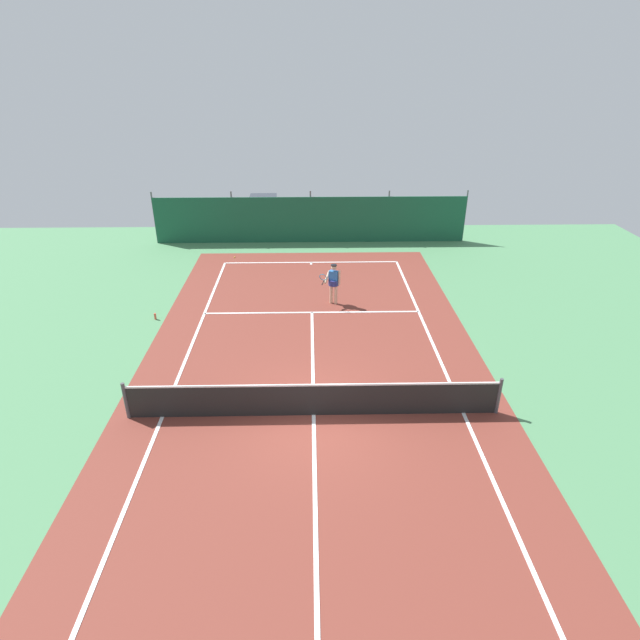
{
  "coord_description": "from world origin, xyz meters",
  "views": [
    {
      "loc": [
        -0.07,
        -11.43,
        8.66
      ],
      "look_at": [
        0.26,
        3.98,
        0.9
      ],
      "focal_mm": 29.02,
      "sensor_mm": 36.0,
      "label": 1
    }
  ],
  "objects": [
    {
      "name": "tennis_player",
      "position": [
        0.85,
        7.22,
        0.96
      ],
      "size": [
        0.84,
        0.65,
        1.64
      ],
      "rotation": [
        0.0,
        0.0,
        2.74
      ],
      "color": "#D8AD8C",
      "rests_on": "ground"
    },
    {
      "name": "water_bottle",
      "position": [
        -5.85,
        5.96,
        0.12
      ],
      "size": [
        0.08,
        0.08,
        0.24
      ],
      "primitive_type": "cylinder",
      "color": "#D84C38",
      "rests_on": "ground"
    },
    {
      "name": "back_fence",
      "position": [
        -0.0,
        15.53,
        0.67
      ],
      "size": [
        16.3,
        0.98,
        2.7
      ],
      "color": "#195138",
      "rests_on": "ground"
    },
    {
      "name": "tennis_net",
      "position": [
        0.0,
        0.0,
        0.51
      ],
      "size": [
        10.12,
        0.1,
        1.1
      ],
      "color": "black",
      "rests_on": "ground"
    },
    {
      "name": "parked_car",
      "position": [
        -2.71,
        18.17,
        0.84
      ],
      "size": [
        2.09,
        4.24,
        1.68
      ],
      "rotation": [
        0.0,
        0.0,
        0.02
      ],
      "color": "silver",
      "rests_on": "ground"
    },
    {
      "name": "tennis_ball_near_player",
      "position": [
        -3.75,
        12.64,
        0.03
      ],
      "size": [
        0.07,
        0.07,
        0.07
      ],
      "primitive_type": "sphere",
      "color": "#CCDB33",
      "rests_on": "ground"
    },
    {
      "name": "court_surface",
      "position": [
        0.0,
        0.0,
        0.0
      ],
      "size": [
        11.02,
        26.6,
        0.01
      ],
      "color": "brown",
      "rests_on": "ground"
    },
    {
      "name": "ground_plane",
      "position": [
        0.0,
        0.0,
        0.0
      ],
      "size": [
        36.0,
        36.0,
        0.0
      ],
      "primitive_type": "plane",
      "color": "#4C8456"
    }
  ]
}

